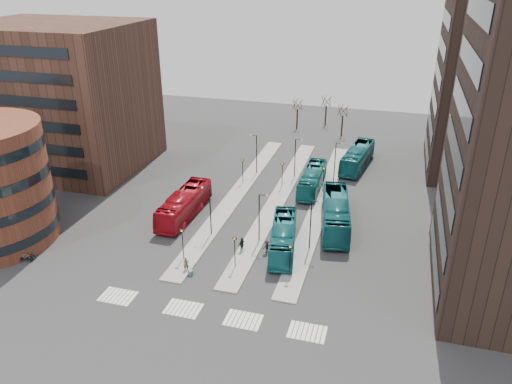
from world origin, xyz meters
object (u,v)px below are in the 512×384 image
(teal_bus_a, at_px, (283,237))
(bicycle_near, at_px, (24,259))
(teal_bus_d, at_px, (357,157))
(commuter_c, at_px, (267,247))
(commuter_a, at_px, (176,226))
(commuter_b, at_px, (242,245))
(red_bus, at_px, (184,204))
(bicycle_mid, at_px, (25,257))
(teal_bus_c, at_px, (336,213))
(traveller, at_px, (186,264))
(bicycle_far, at_px, (30,255))
(teal_bus_b, at_px, (312,179))
(suitcase, at_px, (191,273))

(teal_bus_a, distance_m, bicycle_near, 28.74)
(teal_bus_d, bearing_deg, commuter_c, -95.65)
(commuter_a, height_order, commuter_b, commuter_b)
(red_bus, xyz_separation_m, teal_bus_d, (19.78, 23.24, 0.00))
(bicycle_mid, bearing_deg, teal_bus_d, -51.86)
(teal_bus_c, xyz_separation_m, commuter_c, (-6.61, -8.35, -1.07))
(commuter_a, distance_m, bicycle_near, 17.08)
(traveller, bearing_deg, bicycle_mid, 162.71)
(teal_bus_d, height_order, bicycle_far, teal_bus_d)
(bicycle_far, bearing_deg, commuter_c, -61.78)
(red_bus, relative_size, commuter_a, 6.83)
(teal_bus_d, relative_size, commuter_c, 7.87)
(red_bus, distance_m, teal_bus_b, 19.23)
(teal_bus_a, bearing_deg, teal_bus_d, 68.59)
(red_bus, relative_size, commuter_c, 7.86)
(teal_bus_c, relative_size, bicycle_near, 8.27)
(suitcase, relative_size, bicycle_mid, 0.31)
(suitcase, distance_m, commuter_a, 9.70)
(bicycle_mid, bearing_deg, teal_bus_a, -80.12)
(suitcase, bearing_deg, teal_bus_d, 91.45)
(suitcase, bearing_deg, traveller, 162.26)
(teal_bus_a, height_order, teal_bus_b, same)
(red_bus, bearing_deg, teal_bus_c, 8.68)
(teal_bus_a, bearing_deg, bicycle_near, -168.02)
(teal_bus_d, bearing_deg, bicycle_far, -122.42)
(red_bus, bearing_deg, teal_bus_d, 50.46)
(commuter_a, bearing_deg, teal_bus_c, -138.63)
(traveller, bearing_deg, commuter_a, 94.13)
(commuter_b, height_order, bicycle_far, commuter_b)
(suitcase, bearing_deg, commuter_c, 67.83)
(bicycle_mid, bearing_deg, commuter_b, -80.58)
(traveller, bearing_deg, bicycle_far, 160.36)
(teal_bus_c, distance_m, bicycle_near, 36.30)
(traveller, relative_size, commuter_a, 0.90)
(suitcase, xyz_separation_m, bicycle_far, (-18.51, -1.82, 0.15))
(suitcase, relative_size, commuter_b, 0.32)
(teal_bus_b, xyz_separation_m, traveller, (-9.16, -24.45, -0.75))
(suitcase, relative_size, teal_bus_a, 0.05)
(bicycle_mid, bearing_deg, traveller, -91.31)
(teal_bus_d, xyz_separation_m, commuter_c, (-7.29, -28.97, -0.92))
(traveller, distance_m, commuter_a, 8.75)
(red_bus, distance_m, commuter_c, 13.77)
(commuter_a, bearing_deg, teal_bus_b, -107.90)
(commuter_a, relative_size, commuter_b, 0.99)
(commuter_a, distance_m, commuter_c, 11.97)
(red_bus, xyz_separation_m, commuter_b, (9.75, -6.32, -0.80))
(traveller, bearing_deg, bicycle_near, 163.34)
(commuter_b, relative_size, bicycle_mid, 0.99)
(teal_bus_b, distance_m, commuter_c, 18.62)
(teal_bus_c, relative_size, commuter_a, 7.42)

